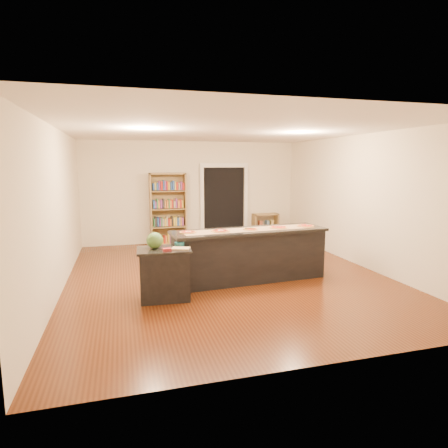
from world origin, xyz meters
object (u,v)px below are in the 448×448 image
object	(u,v)px
side_counter	(165,274)
kitchen_island	(249,255)
low_shelf	(265,226)
waste_bin	(181,238)
watermelon	(155,240)
bookshelf	(168,209)

from	to	relation	value
side_counter	kitchen_island	bearing A→B (deg)	23.50
side_counter	low_shelf	world-z (taller)	side_counter
waste_bin	watermelon	size ratio (longest dim) A/B	1.37
kitchen_island	bookshelf	size ratio (longest dim) A/B	1.50
watermelon	bookshelf	bearing A→B (deg)	80.06
kitchen_island	watermelon	world-z (taller)	watermelon
low_shelf	waste_bin	world-z (taller)	low_shelf
kitchen_island	watermelon	distance (m)	1.95
low_shelf	watermelon	xyz separation A→B (m)	(-3.58, -4.22, 0.59)
low_shelf	waste_bin	xyz separation A→B (m)	(-2.53, -0.10, -0.19)
kitchen_island	waste_bin	distance (m)	3.65
low_shelf	kitchen_island	bearing A→B (deg)	-115.93
low_shelf	waste_bin	bearing A→B (deg)	-177.79
kitchen_island	side_counter	xyz separation A→B (m)	(-1.66, -0.61, -0.07)
side_counter	watermelon	size ratio (longest dim) A/B	3.20
bookshelf	low_shelf	size ratio (longest dim) A/B	2.60
kitchen_island	bookshelf	xyz separation A→B (m)	(-1.06, 3.64, 0.49)
low_shelf	watermelon	size ratio (longest dim) A/B	2.84
low_shelf	waste_bin	distance (m)	2.54
bookshelf	waste_bin	world-z (taller)	bookshelf
side_counter	bookshelf	bearing A→B (deg)	85.28
low_shelf	waste_bin	size ratio (longest dim) A/B	2.08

